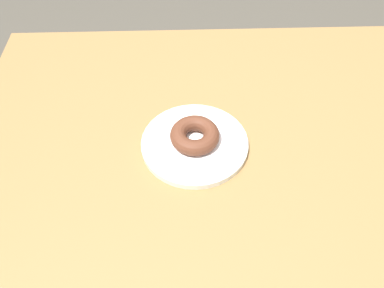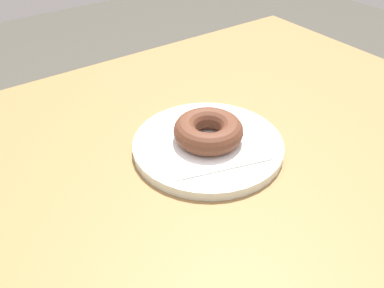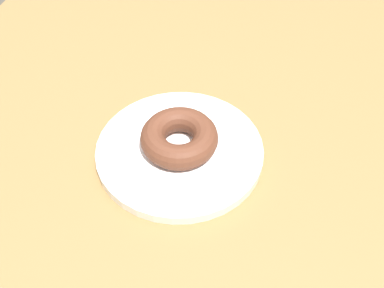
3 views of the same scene
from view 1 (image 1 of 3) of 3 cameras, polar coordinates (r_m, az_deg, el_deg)
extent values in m
plane|color=#434138|center=(1.52, 3.12, -17.35)|extent=(6.00, 6.00, 0.00)
cube|color=olive|center=(0.92, 4.95, 0.54)|extent=(1.18, 0.83, 0.04)
cylinder|color=olive|center=(1.56, 22.34, 2.08)|extent=(0.06, 0.06, 0.69)
cylinder|color=olive|center=(1.49, -17.88, 1.16)|extent=(0.06, 0.06, 0.69)
cylinder|color=silver|center=(0.87, 0.39, 0.04)|extent=(0.23, 0.23, 0.01)
cube|color=white|center=(0.86, 0.39, 0.42)|extent=(0.18, 0.18, 0.00)
torus|color=#542E1E|center=(0.85, 0.40, 1.26)|extent=(0.11, 0.11, 0.03)
camera|label=2|loc=(1.06, 19.93, 31.80)|focal=38.33mm
camera|label=3|loc=(0.61, -46.16, 20.64)|focal=44.68mm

